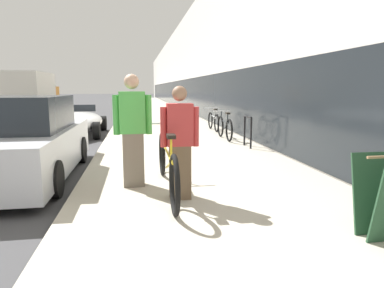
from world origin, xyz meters
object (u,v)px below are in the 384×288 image
Objects in this scene: person_bystander at (133,131)px; cruiser_bike_middle at (213,121)px; cruiser_bike_nearest at (225,127)px; bike_rack_hoop at (248,128)px; vintage_roadster_curbside at (77,122)px; tandem_bicycle at (167,165)px; moving_truck at (32,94)px; parked_sedan_curbside at (24,142)px; person_rider at (180,143)px.

person_bystander is 7.75m from cruiser_bike_middle.
cruiser_bike_nearest is 2.29m from cruiser_bike_middle.
vintage_roadster_curbside is (-5.14, 4.30, -0.16)m from bike_rack_hoop.
tandem_bicycle is at bearing -38.81° from person_bystander.
person_bystander is at bearing -74.52° from vintage_roadster_curbside.
bike_rack_hoop is (3.03, 3.32, -0.39)m from person_bystander.
moving_truck reaches higher than cruiser_bike_middle.
tandem_bicycle is at bearing -33.43° from parked_sedan_curbside.
cruiser_bike_middle is (2.95, 7.15, -0.55)m from person_bystander.
cruiser_bike_nearest is (2.13, 5.64, -0.44)m from person_rider.
cruiser_bike_middle is at bearing -5.23° from vintage_roadster_curbside.
bike_rack_hoop is 3.84m from cruiser_bike_middle.
cruiser_bike_middle is at bearing 67.61° from person_bystander.
cruiser_bike_middle is 0.28× the size of moving_truck.
parked_sedan_curbside is (-2.70, 2.05, -0.23)m from person_rider.
bike_rack_hoop is 1.58m from cruiser_bike_nearest.
vintage_roadster_curbside is at bearing 174.77° from cruiser_bike_middle.
cruiser_bike_middle is 14.94m from moving_truck.
tandem_bicycle is 1.76× the size of person_rider.
person_rider is at bearing -37.11° from parked_sedan_curbside.
tandem_bicycle reaches higher than vintage_roadster_curbside.
person_bystander reaches higher than cruiser_bike_nearest.
cruiser_bike_middle is at bearing 91.28° from bike_rack_hoop.
vintage_roadster_curbside is (-2.77, 8.39, -0.46)m from person_rider.
parked_sedan_curbside is at bearing -130.31° from cruiser_bike_middle.
person_bystander is at bearing -119.84° from cruiser_bike_nearest.
tandem_bicycle is 5.75m from cruiser_bike_nearest.
bike_rack_hoop and cruiser_bike_middle have the same top height.
person_rider is 0.90× the size of person_bystander.
cruiser_bike_nearest is at bearing 60.16° from person_bystander.
bike_rack_hoop is at bearing -81.18° from cruiser_bike_nearest.
person_rider is 1.02m from person_bystander.
cruiser_bike_nearest is (2.79, 4.87, -0.54)m from person_bystander.
cruiser_bike_middle is at bearing 49.69° from parked_sedan_curbside.
parked_sedan_curbside reaches higher than cruiser_bike_middle.
person_bystander reaches higher than tandem_bicycle.
bike_rack_hoop is (2.52, 3.73, 0.10)m from tandem_bicycle.
cruiser_bike_middle is (-0.09, 3.84, -0.15)m from bike_rack_hoop.
person_rider is at bearing -71.71° from vintage_roadster_curbside.
person_rider is at bearing -110.69° from cruiser_bike_nearest.
tandem_bicycle is at bearing -113.40° from cruiser_bike_nearest.
parked_sedan_curbside reaches higher than bike_rack_hoop.
bike_rack_hoop is at bearing 47.56° from person_bystander.
tandem_bicycle is at bearing -71.93° from vintage_roadster_curbside.
moving_truck is (-7.18, 18.96, 0.84)m from tandem_bicycle.
cruiser_bike_nearest is 0.40× the size of vintage_roadster_curbside.
person_bystander is at bearing -31.97° from parked_sedan_curbside.
cruiser_bike_nearest is 5.62m from vintage_roadster_curbside.
person_bystander is (-0.66, 0.77, 0.09)m from person_rider.
bike_rack_hoop is 0.19× the size of parked_sedan_curbside.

